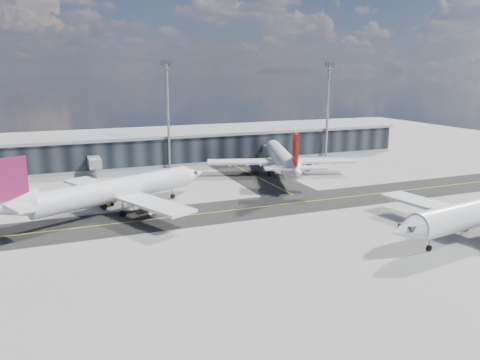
{
  "coord_description": "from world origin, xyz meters",
  "views": [
    {
      "loc": [
        -28.97,
        -76.65,
        26.02
      ],
      "look_at": [
        4.65,
        7.38,
        5.0
      ],
      "focal_mm": 35.0,
      "sensor_mm": 36.0,
      "label": 1
    }
  ],
  "objects": [
    {
      "name": "airliner_redtail",
      "position": [
        24.57,
        28.32,
        4.39
      ],
      "size": [
        37.79,
        43.8,
        13.28
      ],
      "rotation": [
        0.0,
        0.0,
        -0.32
      ],
      "color": "silver",
      "rests_on": "ground"
    },
    {
      "name": "terminal_concourse",
      "position": [
        0.04,
        54.93,
        4.09
      ],
      "size": [
        152.0,
        19.8,
        8.8
      ],
      "color": "black",
      "rests_on": "ground"
    },
    {
      "name": "airliner_af",
      "position": [
        -19.4,
        10.78,
        4.28
      ],
      "size": [
        41.64,
        35.92,
        12.96
      ],
      "rotation": [
        0.0,
        0.0,
        -1.14
      ],
      "color": "silver",
      "rests_on": "ground"
    },
    {
      "name": "ground",
      "position": [
        0.0,
        0.0,
        0.0
      ],
      "size": [
        300.0,
        300.0,
        0.0
      ],
      "primitive_type": "plane",
      "color": "gray",
      "rests_on": "ground"
    },
    {
      "name": "taxiway_lanes",
      "position": [
        3.91,
        10.74,
        0.01
      ],
      "size": [
        180.0,
        63.0,
        0.03
      ],
      "color": "black",
      "rests_on": "ground"
    },
    {
      "name": "service_van",
      "position": [
        22.68,
        40.95,
        0.65
      ],
      "size": [
        2.66,
        4.87,
        1.29
      ],
      "primitive_type": "imported",
      "rotation": [
        0.0,
        0.0,
        0.11
      ],
      "color": "silver",
      "rests_on": "ground"
    },
    {
      "name": "floodlight_masts",
      "position": [
        0.0,
        48.0,
        15.61
      ],
      "size": [
        102.5,
        0.7,
        28.9
      ],
      "color": "gray",
      "rests_on": "ground"
    },
    {
      "name": "baggage_tug",
      "position": [
        -20.25,
        16.07,
        0.98
      ],
      "size": [
        3.27,
        1.93,
        1.95
      ],
      "rotation": [
        0.0,
        0.0,
        -1.45
      ],
      "color": "yellow",
      "rests_on": "ground"
    }
  ]
}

